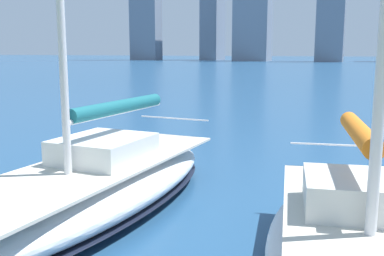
{
  "coord_description": "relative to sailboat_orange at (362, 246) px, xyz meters",
  "views": [
    {
      "loc": [
        -3.66,
        1.28,
        3.59
      ],
      "look_at": [
        -0.71,
        -6.23,
        2.2
      ],
      "focal_mm": 42.0,
      "sensor_mm": 36.0,
      "label": 1
    }
  ],
  "objects": [
    {
      "name": "sailboat_teal",
      "position": [
        5.67,
        -1.23,
        -0.03
      ],
      "size": [
        3.48,
        9.45,
        11.85
      ],
      "color": "silver",
      "rests_on": "ground"
    },
    {
      "name": "sailboat_orange",
      "position": [
        0.0,
        0.0,
        0.0
      ],
      "size": [
        4.02,
        7.47,
        12.68
      ],
      "color": "white",
      "rests_on": "ground"
    }
  ]
}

